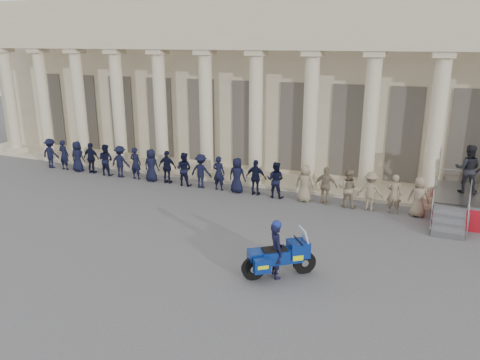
{
  "coord_description": "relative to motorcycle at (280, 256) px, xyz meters",
  "views": [
    {
      "loc": [
        6.56,
        -12.26,
        6.68
      ],
      "look_at": [
        -0.14,
        3.41,
        1.6
      ],
      "focal_mm": 35.0,
      "sensor_mm": 36.0,
      "label": 1
    }
  ],
  "objects": [
    {
      "name": "ground",
      "position": [
        -2.74,
        0.35,
        -0.63
      ],
      "size": [
        90.0,
        90.0,
        0.0
      ],
      "primitive_type": "plane",
      "color": "#4E4E51",
      "rests_on": "ground"
    },
    {
      "name": "building",
      "position": [
        -2.74,
        15.09,
        3.89
      ],
      "size": [
        40.0,
        12.5,
        9.0
      ],
      "color": "#C2B391",
      "rests_on": "ground"
    },
    {
      "name": "rider",
      "position": [
        -0.1,
        -0.08,
        0.25
      ],
      "size": [
        0.7,
        0.73,
        1.78
      ],
      "rotation": [
        0.0,
        0.0,
        2.22
      ],
      "color": "black",
      "rests_on": "ground"
    },
    {
      "name": "motorcycle",
      "position": [
        0.0,
        0.0,
        0.0
      ],
      "size": [
        1.91,
        1.64,
        1.46
      ],
      "rotation": [
        0.0,
        0.0,
        0.65
      ],
      "color": "black",
      "rests_on": "ground"
    },
    {
      "name": "officer_rank",
      "position": [
        -6.14,
        6.82,
        0.18
      ],
      "size": [
        19.76,
        0.61,
        1.62
      ],
      "color": "black",
      "rests_on": "ground"
    }
  ]
}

